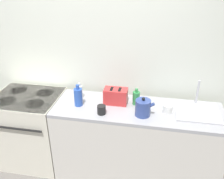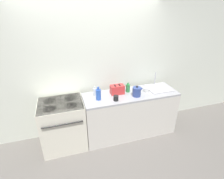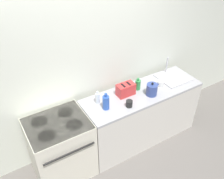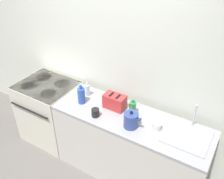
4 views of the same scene
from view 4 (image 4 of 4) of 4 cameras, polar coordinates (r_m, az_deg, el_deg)
ground_plane at (r=3.47m, az=-8.54°, el=-17.14°), size 12.00×12.00×0.00m
wall_back at (r=3.09m, az=-2.44°, el=7.22°), size 8.00×0.05×2.60m
stove at (r=3.66m, az=-13.93°, el=-4.75°), size 0.76×0.68×0.90m
counter_block at (r=3.05m, az=3.92°, el=-13.07°), size 1.79×0.59×0.90m
kettle at (r=2.59m, az=4.37°, el=-6.96°), size 0.19×0.15×0.20m
toaster at (r=2.84m, az=0.62°, el=-2.78°), size 0.25×0.14×0.17m
sink_tray at (r=2.64m, az=16.86°, el=-9.85°), size 0.44×0.42×0.28m
bottle_clear at (r=3.07m, az=-5.64°, el=-0.09°), size 0.06×0.06×0.18m
bottle_green at (r=2.77m, az=4.73°, el=-4.12°), size 0.08×0.08×0.18m
bottle_blue at (r=2.93m, az=-7.02°, el=-1.37°), size 0.09×0.09×0.24m
cup_white at (r=2.63m, az=10.20°, el=-8.18°), size 0.10×0.10×0.08m
cup_black at (r=2.75m, az=-3.82°, el=-5.29°), size 0.09×0.09×0.09m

